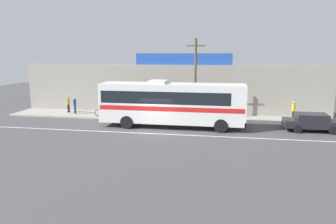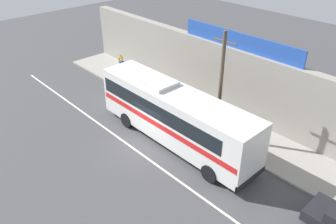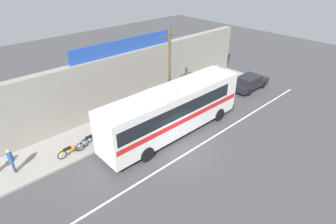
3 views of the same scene
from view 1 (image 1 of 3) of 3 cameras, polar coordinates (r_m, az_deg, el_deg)
ground_plane at (r=24.79m, az=-2.43°, el=-3.42°), size 70.00×70.00×0.00m
sidewalk_slab at (r=29.75m, az=-0.27°, el=-0.90°), size 30.00×3.60×0.14m
storefront_facade at (r=31.48m, az=0.43°, el=4.03°), size 30.00×0.70×4.80m
storefront_billboard at (r=31.09m, az=2.71°, el=9.39°), size 9.31×0.12×1.10m
road_center_stripe at (r=24.04m, az=-2.84°, el=-3.86°), size 30.00×0.14×0.01m
intercity_bus at (r=25.73m, az=0.57°, el=1.80°), size 11.58×2.61×3.78m
parked_car at (r=26.99m, az=24.33°, el=-1.60°), size 4.30×1.89×1.37m
utility_pole at (r=27.43m, az=4.88°, el=5.90°), size 1.60×0.22×7.00m
motorcycle_purple at (r=30.17m, az=-11.38°, el=0.01°), size 1.85×0.56×0.94m
motorcycle_blue at (r=29.82m, az=-8.14°, el=-0.01°), size 1.89×0.56×0.94m
pedestrian_far_right at (r=33.10m, az=-17.34°, el=1.57°), size 0.30×0.48×1.63m
pedestrian_by_curb at (r=32.12m, az=-16.26°, el=1.39°), size 0.30×0.48×1.65m
pedestrian_far_left at (r=30.07m, az=21.43°, el=0.49°), size 0.30×0.48×1.66m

